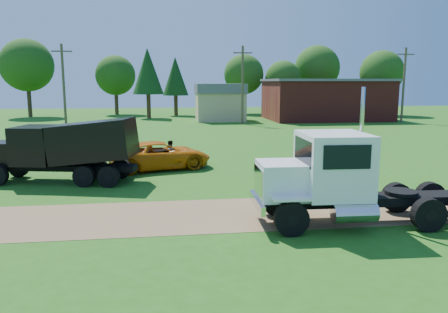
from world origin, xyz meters
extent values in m
plane|color=#255813|center=(0.00, 0.00, 0.00)|extent=(140.00, 140.00, 0.00)
cube|color=olive|center=(0.00, 0.00, 0.01)|extent=(120.00, 4.20, 0.01)
cube|color=black|center=(3.97, -1.59, 0.82)|extent=(7.73, 1.27, 0.31)
cylinder|color=black|center=(0.96, -2.57, 0.56)|extent=(1.14, 0.40, 1.13)
cylinder|color=black|center=(0.96, -2.57, 0.56)|extent=(0.41, 0.39, 0.39)
cylinder|color=black|center=(1.04, -0.38, 0.56)|extent=(1.14, 0.40, 1.13)
cylinder|color=black|center=(1.04, -0.38, 0.56)|extent=(0.41, 0.39, 0.39)
cylinder|color=black|center=(5.57, -2.75, 0.56)|extent=(1.14, 0.40, 1.13)
cylinder|color=black|center=(5.57, -2.75, 0.56)|extent=(0.41, 0.39, 0.39)
cylinder|color=black|center=(5.66, -0.55, 0.56)|extent=(1.14, 0.40, 1.13)
cylinder|color=black|center=(5.66, -0.55, 0.56)|extent=(0.41, 0.39, 0.39)
cylinder|color=black|center=(6.99, -0.61, 0.56)|extent=(1.14, 0.40, 1.13)
cylinder|color=black|center=(6.99, -0.61, 0.56)|extent=(0.41, 0.39, 0.39)
cube|color=white|center=(1.05, -1.48, 1.59)|extent=(1.91, 1.81, 1.23)
cube|color=silver|center=(0.13, -1.44, 1.54)|extent=(0.14, 1.54, 1.03)
cube|color=silver|center=(0.08, -1.44, 0.82)|extent=(0.24, 2.36, 0.31)
cube|color=white|center=(2.69, -1.54, 2.10)|extent=(2.25, 2.54, 2.15)
cube|color=black|center=(1.64, -1.50, 2.56)|extent=(0.13, 2.05, 0.87)
cube|color=black|center=(2.64, -2.78, 2.56)|extent=(1.54, 0.10, 0.77)
cube|color=black|center=(2.74, -0.30, 2.56)|extent=(1.54, 0.10, 0.77)
cube|color=white|center=(0.96, -2.57, 1.23)|extent=(1.25, 0.51, 0.10)
cube|color=white|center=(1.04, -0.38, 1.23)|extent=(1.25, 0.51, 0.10)
cylinder|color=silver|center=(3.01, -2.73, 0.72)|extent=(1.46, 0.67, 0.62)
cylinder|color=silver|center=(3.89, -1.02, 2.36)|extent=(0.15, 0.15, 4.72)
cylinder|color=black|center=(5.20, -1.64, 1.06)|extent=(1.17, 1.17, 0.12)
cube|color=black|center=(-8.09, 6.42, 0.74)|extent=(7.39, 2.35, 0.28)
cylinder|color=black|center=(-10.60, 7.91, 0.51)|extent=(1.05, 0.52, 1.01)
cylinder|color=black|center=(-10.60, 7.91, 0.51)|extent=(0.41, 0.40, 0.35)
cylinder|color=black|center=(-6.83, 5.19, 0.51)|extent=(1.05, 0.52, 1.01)
cylinder|color=black|center=(-6.83, 5.19, 0.51)|extent=(0.41, 0.40, 0.35)
cylinder|color=black|center=(-6.45, 7.08, 0.51)|extent=(1.05, 0.52, 1.01)
cylinder|color=black|center=(-6.45, 7.08, 0.51)|extent=(0.41, 0.40, 0.35)
cylinder|color=black|center=(-5.66, 4.95, 0.51)|extent=(1.05, 0.52, 1.01)
cylinder|color=black|center=(-5.66, 4.95, 0.51)|extent=(0.41, 0.40, 0.35)
cylinder|color=black|center=(-5.28, 6.84, 0.51)|extent=(1.05, 0.52, 1.01)
cylinder|color=black|center=(-5.28, 6.84, 0.51)|extent=(0.41, 0.40, 0.35)
cube|color=black|center=(-10.70, 6.95, 1.42)|extent=(1.93, 1.86, 1.10)
cube|color=black|center=(-9.26, 6.66, 1.84)|extent=(2.24, 2.53, 1.84)
cube|color=black|center=(-10.14, 6.84, 2.25)|extent=(0.41, 1.81, 0.74)
cube|color=black|center=(-6.46, 6.10, 2.07)|extent=(4.39, 2.96, 2.23)
imported|color=#CD6A09|center=(-3.31, 9.09, 0.79)|extent=(6.19, 4.06, 1.58)
imported|color=#999999|center=(-2.77, 9.34, 0.79)|extent=(0.96, 0.88, 1.59)
cube|color=maroon|center=(18.00, 40.00, 2.50)|extent=(15.00, 10.00, 5.00)
cube|color=#57575C|center=(18.00, 40.00, 5.15)|extent=(15.40, 10.40, 0.30)
cube|color=tan|center=(4.00, 40.00, 1.80)|extent=(6.00, 5.00, 3.60)
cube|color=#57575C|center=(4.00, 40.00, 4.10)|extent=(6.20, 5.40, 1.20)
cylinder|color=brown|center=(-14.00, 35.00, 4.50)|extent=(0.28, 0.28, 9.00)
cube|color=brown|center=(-14.00, 35.00, 8.20)|extent=(2.20, 0.14, 0.14)
cylinder|color=brown|center=(6.00, 35.00, 4.50)|extent=(0.28, 0.28, 9.00)
cube|color=brown|center=(6.00, 35.00, 8.20)|extent=(2.20, 0.14, 0.14)
cylinder|color=brown|center=(26.00, 35.00, 4.50)|extent=(0.28, 0.28, 9.00)
cube|color=brown|center=(26.00, 35.00, 8.20)|extent=(2.20, 0.14, 0.14)
cylinder|color=#311F14|center=(-22.10, 50.00, 1.95)|extent=(0.56, 0.56, 3.90)
sphere|color=#1B4210|center=(-22.10, 50.00, 7.24)|extent=(7.35, 7.35, 7.35)
cylinder|color=#311F14|center=(-10.35, 53.27, 1.59)|extent=(0.56, 0.56, 3.18)
sphere|color=#1B4210|center=(-10.35, 53.27, 5.91)|extent=(6.00, 6.00, 6.00)
cylinder|color=#311F14|center=(-1.38, 49.82, 1.50)|extent=(0.56, 0.56, 3.01)
cone|color=#0F3410|center=(-1.38, 49.82, 5.76)|extent=(3.78, 3.78, 5.58)
cylinder|color=#311F14|center=(9.25, 52.33, 1.63)|extent=(0.56, 0.56, 3.27)
sphere|color=#1B4210|center=(9.25, 52.33, 6.07)|extent=(6.16, 6.16, 6.16)
cylinder|color=#311F14|center=(15.18, 50.97, 1.46)|extent=(0.56, 0.56, 2.93)
sphere|color=#1B4210|center=(15.18, 50.97, 5.44)|extent=(5.52, 5.52, 5.52)
cylinder|color=#311F14|center=(29.04, 46.63, 1.70)|extent=(0.56, 0.56, 3.41)
sphere|color=#1B4210|center=(29.04, 46.63, 6.32)|extent=(6.42, 6.42, 6.42)
cylinder|color=#311F14|center=(-5.20, 45.25, 1.66)|extent=(0.56, 0.56, 3.32)
cone|color=#0F3410|center=(-5.20, 45.25, 6.36)|extent=(4.18, 4.18, 6.17)
cylinder|color=#311F14|center=(21.68, 54.06, 1.93)|extent=(0.56, 0.56, 3.86)
sphere|color=#1B4210|center=(21.68, 54.06, 7.16)|extent=(7.27, 7.27, 7.27)
camera|label=1|loc=(-2.96, -15.58, 4.88)|focal=35.00mm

